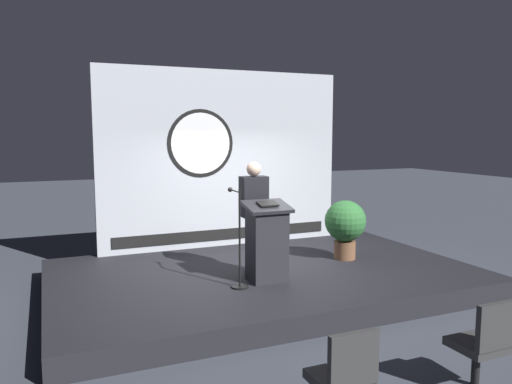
# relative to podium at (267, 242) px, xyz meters

# --- Properties ---
(ground_plane) EXTENTS (40.00, 40.00, 0.00)m
(ground_plane) POSITION_rel_podium_xyz_m (0.20, 0.56, -0.87)
(ground_plane) COLOR #383D47
(stage_platform) EXTENTS (6.40, 4.00, 0.30)m
(stage_platform) POSITION_rel_podium_xyz_m (0.20, 0.56, -0.72)
(stage_platform) COLOR black
(stage_platform) RESTS_ON ground
(banner_display) EXTENTS (4.64, 0.12, 3.27)m
(banner_display) POSITION_rel_podium_xyz_m (0.19, 2.41, 1.06)
(banner_display) COLOR #B2B7C1
(banner_display) RESTS_ON stage_platform
(podium) EXTENTS (0.64, 0.50, 1.16)m
(podium) POSITION_rel_podium_xyz_m (0.00, 0.00, 0.00)
(podium) COLOR #26262B
(podium) RESTS_ON stage_platform
(speaker_person) EXTENTS (0.40, 0.26, 1.69)m
(speaker_person) POSITION_rel_podium_xyz_m (-0.00, 0.48, 0.30)
(speaker_person) COLOR black
(speaker_person) RESTS_ON stage_platform
(microphone_stand) EXTENTS (0.24, 0.52, 1.37)m
(microphone_stand) POSITION_rel_podium_xyz_m (-0.48, -0.10, -0.09)
(microphone_stand) COLOR black
(microphone_stand) RESTS_ON stage_platform
(potted_plant) EXTENTS (0.69, 0.69, 1.00)m
(potted_plant) POSITION_rel_podium_xyz_m (1.73, 0.62, 0.03)
(potted_plant) COLOR brown
(potted_plant) RESTS_ON stage_platform
(audience_chair_left) EXTENTS (0.44, 0.45, 0.89)m
(audience_chair_left) POSITION_rel_podium_xyz_m (0.84, -3.09, -0.37)
(audience_chair_left) COLOR black
(audience_chair_left) RESTS_ON ground
(audience_chair_right) EXTENTS (0.44, 0.45, 0.89)m
(audience_chair_right) POSITION_rel_podium_xyz_m (-0.74, -3.14, -0.37)
(audience_chair_right) COLOR black
(audience_chair_right) RESTS_ON ground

